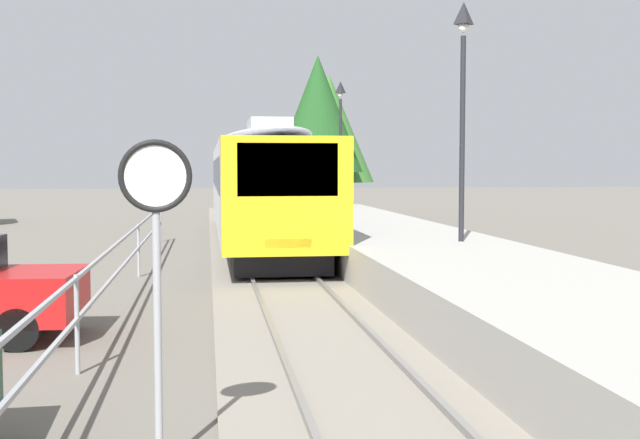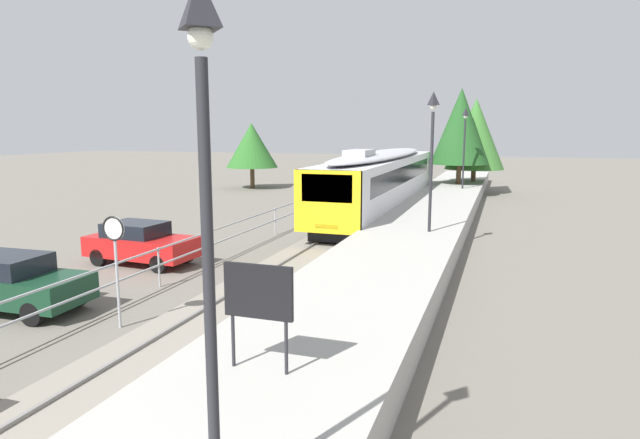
{
  "view_description": "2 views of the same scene",
  "coord_description": "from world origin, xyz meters",
  "px_view_note": "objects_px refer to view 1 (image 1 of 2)",
  "views": [
    {
      "loc": [
        -1.68,
        1.87,
        2.57
      ],
      "look_at": [
        0.4,
        16.62,
        1.6
      ],
      "focal_mm": 44.88,
      "sensor_mm": 36.0,
      "label": 1
    },
    {
      "loc": [
        6.72,
        -1.86,
        4.84
      ],
      "look_at": [
        0.4,
        16.62,
        1.6
      ],
      "focal_mm": 30.51,
      "sensor_mm": 36.0,
      "label": 2
    }
  ],
  "objects_px": {
    "commuter_train": "(258,180)",
    "platform_lamp_mid_platform": "(463,76)",
    "speed_limit_sign": "(156,221)",
    "platform_lamp_far_end": "(340,120)"
  },
  "relations": [
    {
      "from": "commuter_train",
      "to": "platform_lamp_far_end",
      "type": "xyz_separation_m",
      "value": [
        4.01,
        7.3,
        2.47
      ]
    },
    {
      "from": "platform_lamp_mid_platform",
      "to": "speed_limit_sign",
      "type": "distance_m",
      "value": 12.51
    },
    {
      "from": "platform_lamp_mid_platform",
      "to": "speed_limit_sign",
      "type": "bearing_deg",
      "value": -119.93
    },
    {
      "from": "speed_limit_sign",
      "to": "platform_lamp_far_end",
      "type": "bearing_deg",
      "value": 77.33
    },
    {
      "from": "platform_lamp_far_end",
      "to": "commuter_train",
      "type": "bearing_deg",
      "value": -118.74
    },
    {
      "from": "commuter_train",
      "to": "platform_lamp_mid_platform",
      "type": "xyz_separation_m",
      "value": [
        4.01,
        -9.28,
        2.47
      ]
    },
    {
      "from": "platform_lamp_mid_platform",
      "to": "platform_lamp_far_end",
      "type": "distance_m",
      "value": 16.58
    },
    {
      "from": "platform_lamp_far_end",
      "to": "platform_lamp_mid_platform",
      "type": "bearing_deg",
      "value": -90.0
    },
    {
      "from": "commuter_train",
      "to": "speed_limit_sign",
      "type": "xyz_separation_m",
      "value": [
        -2.11,
        -19.9,
        -0.02
      ]
    },
    {
      "from": "speed_limit_sign",
      "to": "commuter_train",
      "type": "bearing_deg",
      "value": 83.95
    }
  ]
}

